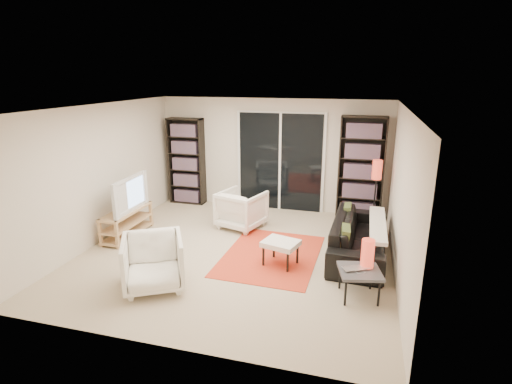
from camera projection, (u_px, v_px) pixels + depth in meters
floor at (237, 253)px, 6.70m from camera, size 5.00×5.00×0.00m
wall_back at (272, 155)px, 8.67m from camera, size 5.00×0.02×2.40m
wall_front at (159, 247)px, 4.04m from camera, size 5.00×0.02×2.40m
wall_left at (100, 174)px, 6.99m from camera, size 0.02×5.00×2.40m
wall_right at (401, 196)px, 5.72m from camera, size 0.02×5.00×2.40m
ceiling at (235, 107)px, 6.02m from camera, size 5.00×5.00×0.02m
sliding_door at (280, 162)px, 8.62m from camera, size 1.92×0.08×2.16m
bookshelf_left at (187, 161)px, 9.07m from camera, size 0.80×0.30×1.95m
bookshelf_right at (361, 168)px, 8.07m from camera, size 0.90×0.30×2.10m
tv_stand at (127, 222)px, 7.34m from camera, size 0.39×1.21×0.50m
tv at (125, 194)px, 7.18m from camera, size 0.17×1.10×0.63m
rug at (271, 255)px, 6.59m from camera, size 1.55×2.07×0.01m
sofa at (359, 237)px, 6.56m from camera, size 0.92×2.18×0.63m
armchair_back at (242, 209)px, 7.73m from camera, size 0.98×0.99×0.73m
armchair_front at (153, 262)px, 5.53m from camera, size 1.10×1.11×0.75m
ottoman at (281, 244)px, 6.19m from camera, size 0.62×0.55×0.40m
side_table at (360, 273)px, 5.27m from camera, size 0.64×0.64×0.40m
laptop at (358, 270)px, 5.22m from camera, size 0.42×0.37×0.03m
table_lamp at (368, 253)px, 5.30m from camera, size 0.17×0.17×0.39m
floor_lamp at (376, 177)px, 7.49m from camera, size 0.20×0.20×1.35m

